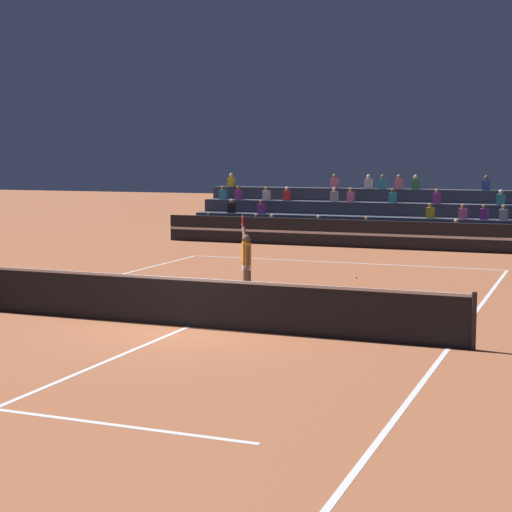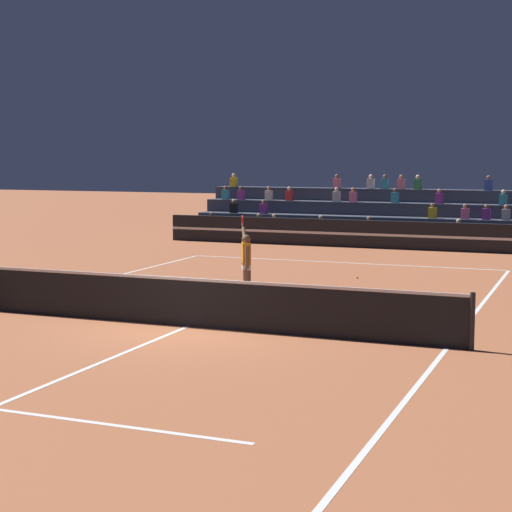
% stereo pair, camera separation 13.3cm
% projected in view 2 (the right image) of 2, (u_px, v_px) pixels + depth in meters
% --- Properties ---
extents(ground_plane, '(120.00, 120.00, 0.00)m').
position_uv_depth(ground_plane, '(188.00, 327.00, 18.27)').
color(ground_plane, '#AD603D').
extents(court_lines, '(11.10, 23.90, 0.01)m').
position_uv_depth(court_lines, '(188.00, 327.00, 18.27)').
color(court_lines, white).
rests_on(court_lines, ground).
extents(tennis_net, '(12.00, 0.10, 1.10)m').
position_uv_depth(tennis_net, '(187.00, 302.00, 18.21)').
color(tennis_net, black).
rests_on(tennis_net, ground).
extents(sponsor_banner_wall, '(18.00, 0.26, 1.10)m').
position_uv_depth(sponsor_banner_wall, '(377.00, 234.00, 33.75)').
color(sponsor_banner_wall, black).
rests_on(sponsor_banner_wall, ground).
extents(bleacher_stand, '(17.35, 3.80, 2.83)m').
position_uv_depth(bleacher_stand, '(395.00, 222.00, 36.64)').
color(bleacher_stand, '#383D4C').
rests_on(bleacher_stand, ground).
extents(tennis_player, '(0.73, 1.27, 2.19)m').
position_uv_depth(tennis_player, '(246.00, 264.00, 21.13)').
color(tennis_player, brown).
rests_on(tennis_player, ground).
extents(tennis_ball, '(0.07, 0.07, 0.07)m').
position_uv_depth(tennis_ball, '(357.00, 277.00, 25.51)').
color(tennis_ball, '#C6DB33').
rests_on(tennis_ball, ground).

